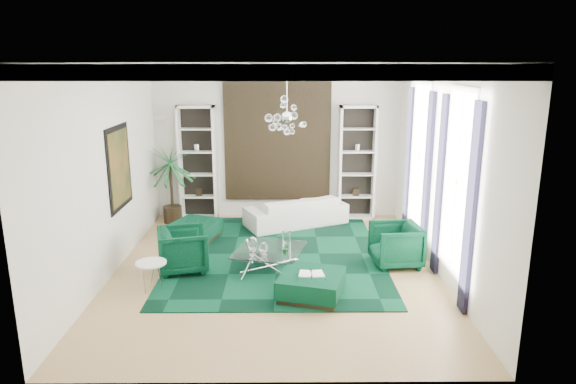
{
  "coord_description": "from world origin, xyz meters",
  "views": [
    {
      "loc": [
        0.17,
        -9.01,
        3.81
      ],
      "look_at": [
        0.24,
        0.5,
        1.39
      ],
      "focal_mm": 32.0,
      "sensor_mm": 36.0,
      "label": 1
    }
  ],
  "objects_px": {
    "sofa": "(296,211)",
    "armchair_left": "(183,250)",
    "coffee_table": "(270,260)",
    "ottoman_side": "(196,230)",
    "ottoman_front": "(311,285)",
    "palm": "(171,174)",
    "side_table": "(152,277)",
    "armchair_right": "(396,245)"
  },
  "relations": [
    {
      "from": "armchair_left",
      "to": "coffee_table",
      "type": "xyz_separation_m",
      "value": [
        1.61,
        -0.0,
        -0.2
      ]
    },
    {
      "from": "ottoman_front",
      "to": "armchair_left",
      "type": "bearing_deg",
      "value": 154.07
    },
    {
      "from": "ottoman_side",
      "to": "side_table",
      "type": "relative_size",
      "value": 1.73
    },
    {
      "from": "armchair_right",
      "to": "coffee_table",
      "type": "bearing_deg",
      "value": -90.39
    },
    {
      "from": "ottoman_side",
      "to": "palm",
      "type": "bearing_deg",
      "value": 122.49
    },
    {
      "from": "armchair_right",
      "to": "ottoman_front",
      "type": "relative_size",
      "value": 0.89
    },
    {
      "from": "coffee_table",
      "to": "ottoman_side",
      "type": "relative_size",
      "value": 1.33
    },
    {
      "from": "ottoman_side",
      "to": "side_table",
      "type": "bearing_deg",
      "value": -96.8
    },
    {
      "from": "ottoman_side",
      "to": "palm",
      "type": "xyz_separation_m",
      "value": [
        -0.77,
        1.21,
        1.0
      ]
    },
    {
      "from": "ottoman_front",
      "to": "palm",
      "type": "bearing_deg",
      "value": 127.55
    },
    {
      "from": "ottoman_front",
      "to": "ottoman_side",
      "type": "bearing_deg",
      "value": 129.48
    },
    {
      "from": "coffee_table",
      "to": "ottoman_front",
      "type": "distance_m",
      "value": 1.34
    },
    {
      "from": "armchair_right",
      "to": "palm",
      "type": "distance_m",
      "value": 5.63
    },
    {
      "from": "armchair_right",
      "to": "coffee_table",
      "type": "relative_size",
      "value": 0.75
    },
    {
      "from": "sofa",
      "to": "armchair_right",
      "type": "xyz_separation_m",
      "value": [
        1.85,
        -2.5,
        0.06
      ]
    },
    {
      "from": "palm",
      "to": "armchair_right",
      "type": "bearing_deg",
      "value": -29.59
    },
    {
      "from": "sofa",
      "to": "coffee_table",
      "type": "distance_m",
      "value": 2.79
    },
    {
      "from": "armchair_left",
      "to": "side_table",
      "type": "xyz_separation_m",
      "value": [
        -0.38,
        -0.87,
        -0.16
      ]
    },
    {
      "from": "palm",
      "to": "side_table",
      "type": "bearing_deg",
      "value": -83.26
    },
    {
      "from": "armchair_right",
      "to": "coffee_table",
      "type": "height_order",
      "value": "armchair_right"
    },
    {
      "from": "coffee_table",
      "to": "ottoman_front",
      "type": "height_order",
      "value": "coffee_table"
    },
    {
      "from": "coffee_table",
      "to": "side_table",
      "type": "bearing_deg",
      "value": -156.38
    },
    {
      "from": "coffee_table",
      "to": "side_table",
      "type": "relative_size",
      "value": 2.31
    },
    {
      "from": "armchair_right",
      "to": "ottoman_side",
      "type": "bearing_deg",
      "value": -116.56
    },
    {
      "from": "sofa",
      "to": "side_table",
      "type": "bearing_deg",
      "value": 30.05
    },
    {
      "from": "sofa",
      "to": "armchair_left",
      "type": "height_order",
      "value": "armchair_left"
    },
    {
      "from": "armchair_right",
      "to": "ottoman_side",
      "type": "relative_size",
      "value": 0.99
    },
    {
      "from": "ottoman_side",
      "to": "ottoman_front",
      "type": "height_order",
      "value": "same"
    },
    {
      "from": "sofa",
      "to": "coffee_table",
      "type": "bearing_deg",
      "value": 53.76
    },
    {
      "from": "side_table",
      "to": "palm",
      "type": "relative_size",
      "value": 0.22
    },
    {
      "from": "ottoman_side",
      "to": "side_table",
      "type": "distance_m",
      "value": 2.66
    },
    {
      "from": "coffee_table",
      "to": "palm",
      "type": "xyz_separation_m",
      "value": [
        -2.44,
        2.98,
        0.99
      ]
    },
    {
      "from": "ottoman_side",
      "to": "side_table",
      "type": "height_order",
      "value": "side_table"
    },
    {
      "from": "armchair_right",
      "to": "side_table",
      "type": "relative_size",
      "value": 1.72
    },
    {
      "from": "sofa",
      "to": "palm",
      "type": "xyz_separation_m",
      "value": [
        -3.0,
        0.26,
        0.85
      ]
    },
    {
      "from": "side_table",
      "to": "armchair_left",
      "type": "bearing_deg",
      "value": 66.6
    },
    {
      "from": "sofa",
      "to": "coffee_table",
      "type": "xyz_separation_m",
      "value": [
        -0.56,
        -2.73,
        -0.14
      ]
    },
    {
      "from": "ottoman_front",
      "to": "side_table",
      "type": "xyz_separation_m",
      "value": [
        -2.71,
        0.27,
        0.05
      ]
    },
    {
      "from": "ottoman_front",
      "to": "side_table",
      "type": "bearing_deg",
      "value": 174.41
    },
    {
      "from": "ottoman_side",
      "to": "ottoman_front",
      "type": "relative_size",
      "value": 0.9
    },
    {
      "from": "armchair_right",
      "to": "palm",
      "type": "relative_size",
      "value": 0.37
    },
    {
      "from": "sofa",
      "to": "palm",
      "type": "distance_m",
      "value": 3.13
    }
  ]
}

